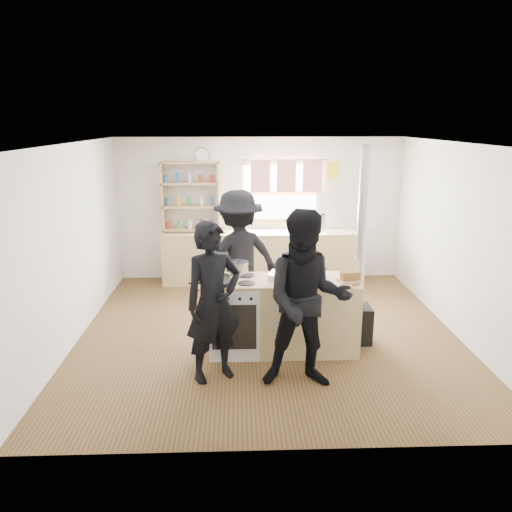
{
  "coord_description": "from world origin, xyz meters",
  "views": [
    {
      "loc": [
        -0.39,
        -6.23,
        2.77
      ],
      "look_at": [
        -0.17,
        -0.1,
        1.1
      ],
      "focal_mm": 35.0,
      "sensor_mm": 36.0,
      "label": 1
    }
  ],
  "objects_px": {
    "skillet_greens": "(218,282)",
    "flue_heater": "(358,294)",
    "cooking_island": "(283,315)",
    "person_near_left": "(213,303)",
    "stockpot_stove": "(239,268)",
    "bread_board": "(350,277)",
    "stockpot_counter": "(311,271)",
    "roast_tray": "(285,276)",
    "person_near_right": "(307,301)",
    "thermos": "(322,223)",
    "person_far": "(238,258)"
  },
  "relations": [
    {
      "from": "skillet_greens",
      "to": "flue_heater",
      "type": "height_order",
      "value": "flue_heater"
    },
    {
      "from": "cooking_island",
      "to": "person_near_left",
      "type": "height_order",
      "value": "person_near_left"
    },
    {
      "from": "stockpot_stove",
      "to": "bread_board",
      "type": "xyz_separation_m",
      "value": [
        1.32,
        -0.31,
        -0.03
      ]
    },
    {
      "from": "stockpot_stove",
      "to": "stockpot_counter",
      "type": "distance_m",
      "value": 0.89
    },
    {
      "from": "roast_tray",
      "to": "person_near_left",
      "type": "xyz_separation_m",
      "value": [
        -0.83,
        -0.66,
        -0.08
      ]
    },
    {
      "from": "stockpot_counter",
      "to": "person_near_left",
      "type": "xyz_separation_m",
      "value": [
        -1.15,
        -0.65,
        -0.15
      ]
    },
    {
      "from": "skillet_greens",
      "to": "cooking_island",
      "type": "bearing_deg",
      "value": 11.91
    },
    {
      "from": "roast_tray",
      "to": "person_near_right",
      "type": "xyz_separation_m",
      "value": [
        0.15,
        -0.85,
        -0.01
      ]
    },
    {
      "from": "cooking_island",
      "to": "flue_heater",
      "type": "relative_size",
      "value": 0.79
    },
    {
      "from": "thermos",
      "to": "stockpot_counter",
      "type": "xyz_separation_m",
      "value": [
        -0.59,
        -2.77,
        -0.02
      ]
    },
    {
      "from": "person_near_left",
      "to": "flue_heater",
      "type": "bearing_deg",
      "value": -2.46
    },
    {
      "from": "person_near_left",
      "to": "roast_tray",
      "type": "bearing_deg",
      "value": 10.1
    },
    {
      "from": "cooking_island",
      "to": "flue_heater",
      "type": "xyz_separation_m",
      "value": [
        0.98,
        0.23,
        0.19
      ]
    },
    {
      "from": "flue_heater",
      "to": "roast_tray",
      "type": "bearing_deg",
      "value": -167.81
    },
    {
      "from": "bread_board",
      "to": "person_near_left",
      "type": "distance_m",
      "value": 1.69
    },
    {
      "from": "roast_tray",
      "to": "stockpot_stove",
      "type": "xyz_separation_m",
      "value": [
        -0.55,
        0.18,
        0.05
      ]
    },
    {
      "from": "stockpot_stove",
      "to": "person_near_right",
      "type": "xyz_separation_m",
      "value": [
        0.7,
        -1.03,
        -0.05
      ]
    },
    {
      "from": "stockpot_counter",
      "to": "stockpot_stove",
      "type": "bearing_deg",
      "value": 167.11
    },
    {
      "from": "cooking_island",
      "to": "stockpot_counter",
      "type": "bearing_deg",
      "value": 0.6
    },
    {
      "from": "flue_heater",
      "to": "person_near_right",
      "type": "bearing_deg",
      "value": -127.39
    },
    {
      "from": "skillet_greens",
      "to": "person_near_right",
      "type": "height_order",
      "value": "person_near_right"
    },
    {
      "from": "stockpot_stove",
      "to": "person_near_left",
      "type": "distance_m",
      "value": 0.9
    },
    {
      "from": "roast_tray",
      "to": "flue_heater",
      "type": "bearing_deg",
      "value": 12.19
    },
    {
      "from": "cooking_island",
      "to": "roast_tray",
      "type": "xyz_separation_m",
      "value": [
        0.02,
        0.02,
        0.5
      ]
    },
    {
      "from": "stockpot_stove",
      "to": "flue_heater",
      "type": "height_order",
      "value": "flue_heater"
    },
    {
      "from": "skillet_greens",
      "to": "person_far",
      "type": "relative_size",
      "value": 0.19
    },
    {
      "from": "skillet_greens",
      "to": "flue_heater",
      "type": "distance_m",
      "value": 1.82
    },
    {
      "from": "stockpot_stove",
      "to": "stockpot_counter",
      "type": "relative_size",
      "value": 0.78
    },
    {
      "from": "skillet_greens",
      "to": "stockpot_counter",
      "type": "xyz_separation_m",
      "value": [
        1.11,
        0.17,
        0.07
      ]
    },
    {
      "from": "roast_tray",
      "to": "stockpot_stove",
      "type": "height_order",
      "value": "stockpot_stove"
    },
    {
      "from": "cooking_island",
      "to": "person_near_left",
      "type": "distance_m",
      "value": 1.12
    },
    {
      "from": "thermos",
      "to": "flue_heater",
      "type": "xyz_separation_m",
      "value": [
        0.05,
        -2.54,
        -0.39
      ]
    },
    {
      "from": "thermos",
      "to": "roast_tray",
      "type": "height_order",
      "value": "thermos"
    },
    {
      "from": "skillet_greens",
      "to": "roast_tray",
      "type": "relative_size",
      "value": 0.87
    },
    {
      "from": "stockpot_stove",
      "to": "stockpot_counter",
      "type": "bearing_deg",
      "value": -12.89
    },
    {
      "from": "bread_board",
      "to": "flue_heater",
      "type": "xyz_separation_m",
      "value": [
        0.19,
        0.34,
        -0.33
      ]
    },
    {
      "from": "flue_heater",
      "to": "cooking_island",
      "type": "bearing_deg",
      "value": -166.92
    },
    {
      "from": "skillet_greens",
      "to": "person_near_left",
      "type": "height_order",
      "value": "person_near_left"
    },
    {
      "from": "stockpot_stove",
      "to": "flue_heater",
      "type": "bearing_deg",
      "value": 0.95
    },
    {
      "from": "roast_tray",
      "to": "cooking_island",
      "type": "bearing_deg",
      "value": -138.08
    },
    {
      "from": "skillet_greens",
      "to": "stockpot_counter",
      "type": "relative_size",
      "value": 1.2
    },
    {
      "from": "roast_tray",
      "to": "bread_board",
      "type": "bearing_deg",
      "value": -9.64
    },
    {
      "from": "cooking_island",
      "to": "stockpot_stove",
      "type": "distance_m",
      "value": 0.79
    },
    {
      "from": "bread_board",
      "to": "stockpot_counter",
      "type": "bearing_deg",
      "value": 165.97
    },
    {
      "from": "skillet_greens",
      "to": "person_near_right",
      "type": "relative_size",
      "value": 0.19
    },
    {
      "from": "stockpot_stove",
      "to": "person_far",
      "type": "xyz_separation_m",
      "value": [
        -0.01,
        0.72,
        -0.08
      ]
    },
    {
      "from": "person_near_left",
      "to": "person_near_right",
      "type": "height_order",
      "value": "person_near_right"
    },
    {
      "from": "roast_tray",
      "to": "bread_board",
      "type": "xyz_separation_m",
      "value": [
        0.76,
        -0.13,
        0.01
      ]
    },
    {
      "from": "thermos",
      "to": "skillet_greens",
      "type": "distance_m",
      "value": 3.39
    },
    {
      "from": "bread_board",
      "to": "stockpot_stove",
      "type": "bearing_deg",
      "value": 166.72
    }
  ]
}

